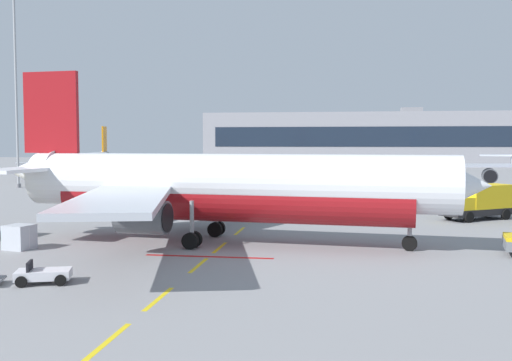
% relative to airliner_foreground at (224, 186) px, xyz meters
% --- Properties ---
extents(ground, '(400.00, 400.00, 0.00)m').
position_rel_airliner_foreground_xyz_m(ground, '(22.09, 12.98, -3.95)').
color(ground, gray).
extents(apron_paint_markings, '(8.00, 94.24, 0.01)m').
position_rel_airliner_foreground_xyz_m(apron_paint_markings, '(0.09, 9.26, -3.95)').
color(apron_paint_markings, yellow).
rests_on(apron_paint_markings, ground).
extents(airliner_foreground, '(34.82, 34.47, 12.20)m').
position_rel_airliner_foreground_xyz_m(airliner_foreground, '(0.00, 0.00, 0.00)').
color(airliner_foreground, white).
rests_on(airliner_foreground, ground).
extents(airliner_far_center, '(28.03, 28.66, 10.11)m').
position_rel_airliner_foreground_xyz_m(airliner_far_center, '(-36.54, 59.90, -0.68)').
color(airliner_far_center, silver).
rests_on(airliner_far_center, ground).
extents(catering_truck, '(7.13, 5.93, 3.14)m').
position_rel_airliner_foreground_xyz_m(catering_truck, '(20.32, 15.63, -2.30)').
color(catering_truck, black).
rests_on(catering_truck, ground).
extents(uld_cargo_container, '(1.88, 1.85, 1.60)m').
position_rel_airliner_foreground_xyz_m(uld_cargo_container, '(-12.77, -4.38, -3.15)').
color(uld_cargo_container, '#B7BCC6').
rests_on(uld_cargo_container, ground).
extents(apron_light_mast_near, '(1.80, 1.80, 29.76)m').
position_rel_airliner_foreground_xyz_m(apron_light_mast_near, '(-41.54, 44.05, 14.17)').
color(apron_light_mast_near, slate).
rests_on(apron_light_mast_near, ground).
extents(terminal_satellite, '(92.44, 23.31, 17.08)m').
position_rel_airliner_foreground_xyz_m(terminal_satellite, '(13.44, 138.76, 3.81)').
color(terminal_satellite, gray).
rests_on(terminal_satellite, ground).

